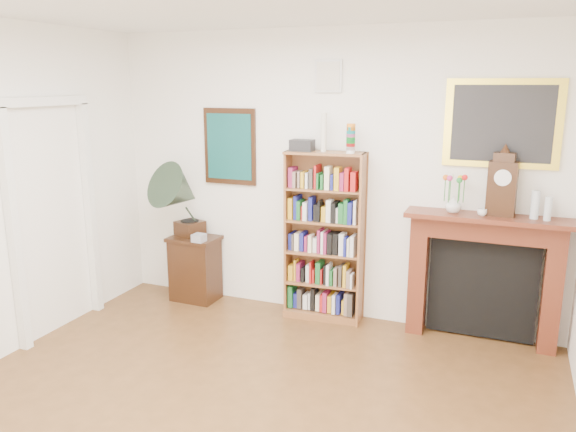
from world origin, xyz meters
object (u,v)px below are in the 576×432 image
Objects in this scene: fireplace at (484,267)px; gramophone at (181,195)px; flower_vase at (453,204)px; bottle_right at (548,209)px; side_cabinet at (195,268)px; bookshelf at (324,228)px; bottle_left at (535,205)px; teacup at (482,212)px; mantel_clock at (502,186)px; cd_stack at (199,238)px.

fireplace is 3.03m from gramophone.
flower_vase is 0.76m from bottle_right.
bottle_right is at bearing 1.63° from side_cabinet.
bookshelf is 1.88m from bottle_left.
teacup is at bearing -6.18° from bookshelf.
mantel_clock is 0.31m from bottle_left.
bottle_left is at bearing 0.94° from flower_vase.
bottle_right reaches higher than flower_vase.
side_cabinet is 2.91× the size of bottle_left.
cd_stack is at bearing -176.90° from teacup.
mantel_clock is 2.72× the size of bottle_right.
gramophone is at bearing -177.90° from bottle_right.
bottle_left is (3.35, 0.15, 0.13)m from gramophone.
bookshelf is at bearing 8.19° from cd_stack.
flower_vase is (2.61, 0.05, 0.90)m from side_cabinet.
side_cabinet is 0.85× the size of gramophone.
bookshelf is 1.50m from fireplace.
bottle_left is (0.27, -0.01, -0.14)m from mantel_clock.
teacup reaches higher than fireplace.
gramophone is at bearing -177.37° from bottle_left.
gramophone is at bearing -178.02° from teacup.
bookshelf reaches higher than gramophone.
bottle_left is (0.36, -0.04, 0.60)m from fireplace.
mantel_clock is 3.73× the size of flower_vase.
fireplace is 0.63m from flower_vase.
mantel_clock is 2.26× the size of bottle_left.
bottle_left is at bearing 4.13° from mantel_clock.
cd_stack is 2.76m from teacup.
mantel_clock is at bearing -18.19° from fireplace.
flower_vase reaches higher than teacup.
mantel_clock is at bearing 2.40° from side_cabinet.
bookshelf is at bearing 178.49° from teacup.
bottle_left is (0.66, 0.01, 0.05)m from flower_vase.
bookshelf is 9.55× the size of bottle_right.
gramophone reaches higher than bottle_right.
bottle_left is at bearing 2.13° from side_cabinet.
flower_vase reaches higher than fireplace.
side_cabinet is 3.49× the size of bottle_right.
flower_vase is at bearing -179.06° from bottle_left.
fireplace is at bearing 3.05° from side_cabinet.
bottle_right is at bearing -5.03° from bookshelf.
bookshelf is at bearing -177.83° from fireplace.
teacup is at bearing -172.73° from bottle_left.
mantel_clock is at bearing 23.71° from teacup.
bottle_right is (0.76, -0.02, 0.03)m from flower_vase.
cd_stack is at bearing -176.94° from bottle_right.
flower_vase is 0.25m from teacup.
bookshelf is 15.92× the size of cd_stack.
cd_stack is at bearing -175.63° from flower_vase.
fireplace is 2.78m from cd_stack.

